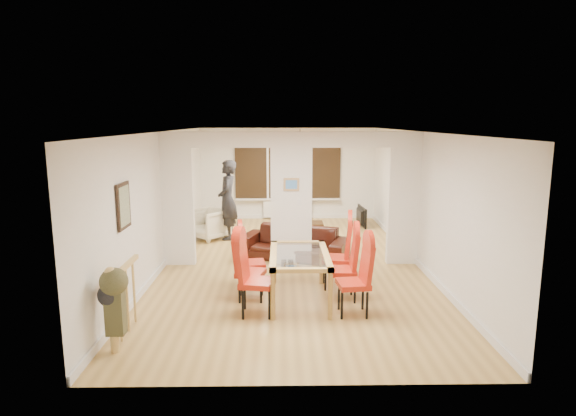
{
  "coord_description": "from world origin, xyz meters",
  "views": [
    {
      "loc": [
        -0.21,
        -9.24,
        2.81
      ],
      "look_at": [
        -0.05,
        0.6,
        1.01
      ],
      "focal_mm": 30.0,
      "sensor_mm": 36.0,
      "label": 1
    }
  ],
  "objects_px": {
    "bowl": "(300,222)",
    "dining_chair_la": "(256,277)",
    "dining_chair_rc": "(336,254)",
    "sofa": "(294,243)",
    "person": "(228,200)",
    "bottle": "(296,217)",
    "dining_chair_lc": "(252,259)",
    "dining_chair_ra": "(353,278)",
    "television": "(358,216)",
    "dining_chair_rb": "(342,266)",
    "coffee_table": "(302,227)",
    "dining_table": "(299,277)",
    "dining_chair_lb": "(251,268)",
    "armchair": "(209,224)"
  },
  "relations": [
    {
      "from": "dining_chair_rb",
      "to": "dining_chair_rc",
      "type": "height_order",
      "value": "dining_chair_rc"
    },
    {
      "from": "bowl",
      "to": "dining_chair_la",
      "type": "bearing_deg",
      "value": -99.09
    },
    {
      "from": "dining_table",
      "to": "television",
      "type": "bearing_deg",
      "value": 71.55
    },
    {
      "from": "dining_chair_rb",
      "to": "coffee_table",
      "type": "bearing_deg",
      "value": 97.72
    },
    {
      "from": "dining_chair_lb",
      "to": "dining_chair_rc",
      "type": "relative_size",
      "value": 0.89
    },
    {
      "from": "dining_chair_la",
      "to": "sofa",
      "type": "xyz_separation_m",
      "value": [
        0.63,
        2.92,
        -0.25
      ]
    },
    {
      "from": "person",
      "to": "dining_chair_rc",
      "type": "bearing_deg",
      "value": 30.38
    },
    {
      "from": "dining_table",
      "to": "dining_chair_lc",
      "type": "relative_size",
      "value": 1.57
    },
    {
      "from": "dining_chair_rc",
      "to": "armchair",
      "type": "distance_m",
      "value": 4.36
    },
    {
      "from": "person",
      "to": "bottle",
      "type": "distance_m",
      "value": 1.93
    },
    {
      "from": "dining_chair_lc",
      "to": "television",
      "type": "distance_m",
      "value": 5.55
    },
    {
      "from": "dining_chair_lb",
      "to": "bowl",
      "type": "distance_m",
      "value": 4.72
    },
    {
      "from": "dining_chair_ra",
      "to": "bottle",
      "type": "xyz_separation_m",
      "value": [
        -0.65,
        5.42,
        -0.18
      ]
    },
    {
      "from": "sofa",
      "to": "coffee_table",
      "type": "height_order",
      "value": "sofa"
    },
    {
      "from": "bottle",
      "to": "bowl",
      "type": "distance_m",
      "value": 0.22
    },
    {
      "from": "dining_chair_ra",
      "to": "armchair",
      "type": "bearing_deg",
      "value": 114.29
    },
    {
      "from": "television",
      "to": "bowl",
      "type": "bearing_deg",
      "value": 111.4
    },
    {
      "from": "dining_chair_la",
      "to": "dining_chair_lc",
      "type": "relative_size",
      "value": 1.1
    },
    {
      "from": "dining_chair_lb",
      "to": "person",
      "type": "relative_size",
      "value": 0.55
    },
    {
      "from": "sofa",
      "to": "television",
      "type": "height_order",
      "value": "sofa"
    },
    {
      "from": "coffee_table",
      "to": "dining_chair_ra",
      "type": "bearing_deg",
      "value": -84.53
    },
    {
      "from": "dining_table",
      "to": "coffee_table",
      "type": "xyz_separation_m",
      "value": [
        0.25,
        4.74,
        -0.26
      ]
    },
    {
      "from": "dining_chair_ra",
      "to": "bottle",
      "type": "relative_size",
      "value": 4.3
    },
    {
      "from": "dining_chair_lb",
      "to": "armchair",
      "type": "xyz_separation_m",
      "value": [
        -1.25,
        4.01,
        -0.16
      ]
    },
    {
      "from": "dining_chair_la",
      "to": "dining_chair_lc",
      "type": "height_order",
      "value": "dining_chair_la"
    },
    {
      "from": "dining_chair_lc",
      "to": "bowl",
      "type": "bearing_deg",
      "value": 68.26
    },
    {
      "from": "armchair",
      "to": "television",
      "type": "distance_m",
      "value": 4.07
    },
    {
      "from": "dining_chair_lc",
      "to": "coffee_table",
      "type": "xyz_separation_m",
      "value": [
        1.02,
        4.22,
        -0.4
      ]
    },
    {
      "from": "dining_chair_lb",
      "to": "sofa",
      "type": "bearing_deg",
      "value": 86.24
    },
    {
      "from": "dining_chair_rb",
      "to": "coffee_table",
      "type": "distance_m",
      "value": 4.75
    },
    {
      "from": "bowl",
      "to": "dining_chair_ra",
      "type": "bearing_deg",
      "value": -83.78
    },
    {
      "from": "dining_chair_la",
      "to": "sofa",
      "type": "height_order",
      "value": "dining_chair_la"
    },
    {
      "from": "sofa",
      "to": "television",
      "type": "xyz_separation_m",
      "value": [
        1.82,
        3.07,
        -0.06
      ]
    },
    {
      "from": "sofa",
      "to": "coffee_table",
      "type": "relative_size",
      "value": 2.04
    },
    {
      "from": "coffee_table",
      "to": "bowl",
      "type": "relative_size",
      "value": 4.91
    },
    {
      "from": "dining_chair_rc",
      "to": "sofa",
      "type": "distance_m",
      "value": 1.89
    },
    {
      "from": "bottle",
      "to": "dining_chair_lc",
      "type": "bearing_deg",
      "value": -101.47
    },
    {
      "from": "dining_chair_lc",
      "to": "dining_chair_rb",
      "type": "distance_m",
      "value": 1.53
    },
    {
      "from": "bottle",
      "to": "bowl",
      "type": "bearing_deg",
      "value": -65.27
    },
    {
      "from": "dining_chair_rc",
      "to": "bowl",
      "type": "distance_m",
      "value": 4.09
    },
    {
      "from": "bottle",
      "to": "person",
      "type": "bearing_deg",
      "value": -154.29
    },
    {
      "from": "dining_chair_ra",
      "to": "armchair",
      "type": "distance_m",
      "value": 5.41
    },
    {
      "from": "dining_chair_lc",
      "to": "person",
      "type": "relative_size",
      "value": 0.55
    },
    {
      "from": "person",
      "to": "dining_chair_lb",
      "type": "bearing_deg",
      "value": 8.82
    },
    {
      "from": "dining_chair_lc",
      "to": "dining_chair_rc",
      "type": "height_order",
      "value": "dining_chair_rc"
    },
    {
      "from": "dining_table",
      "to": "bowl",
      "type": "distance_m",
      "value": 4.67
    },
    {
      "from": "dining_table",
      "to": "television",
      "type": "distance_m",
      "value": 5.71
    },
    {
      "from": "dining_chair_rc",
      "to": "dining_chair_lb",
      "type": "bearing_deg",
      "value": -150.28
    },
    {
      "from": "dining_chair_rb",
      "to": "dining_chair_rc",
      "type": "distance_m",
      "value": 0.59
    },
    {
      "from": "bottle",
      "to": "coffee_table",
      "type": "bearing_deg",
      "value": -35.06
    }
  ]
}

